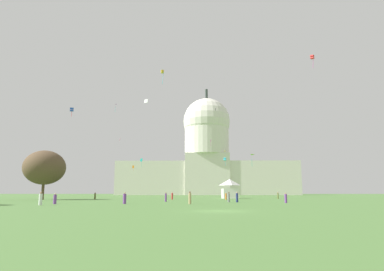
# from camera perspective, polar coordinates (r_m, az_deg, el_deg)

# --- Properties ---
(ground_plane) EXTENTS (800.00, 800.00, 0.00)m
(ground_plane) POSITION_cam_1_polar(r_m,az_deg,el_deg) (29.85, 4.78, -12.58)
(ground_plane) COLOR #4C7538
(capitol_building) EXTENTS (119.18, 31.91, 72.94)m
(capitol_building) POSITION_cam_1_polar(r_m,az_deg,el_deg) (229.21, 2.53, -3.70)
(capitol_building) COLOR silver
(capitol_building) RESTS_ON ground_plane
(event_tent) EXTENTS (4.63, 5.28, 5.22)m
(event_tent) POSITION_cam_1_polar(r_m,az_deg,el_deg) (93.99, 6.40, -8.92)
(event_tent) COLOR white
(event_tent) RESTS_ON ground_plane
(tree_west_near) EXTENTS (13.13, 13.37, 11.11)m
(tree_west_near) POSITION_cam_1_polar(r_m,az_deg,el_deg) (84.38, -23.61, -4.97)
(tree_west_near) COLOR brown
(tree_west_near) RESTS_ON ground_plane
(person_purple_near_tree_west) EXTENTS (0.46, 0.46, 1.61)m
(person_purple_near_tree_west) POSITION_cam_1_polar(r_m,az_deg,el_deg) (60.73, -4.44, -10.36)
(person_purple_near_tree_west) COLOR #703D93
(person_purple_near_tree_west) RESTS_ON ground_plane
(person_orange_back_center) EXTENTS (0.49, 0.49, 1.60)m
(person_orange_back_center) POSITION_cam_1_polar(r_m,az_deg,el_deg) (78.43, 5.74, -10.17)
(person_orange_back_center) COLOR orange
(person_orange_back_center) RESTS_ON ground_plane
(person_purple_front_left) EXTENTS (0.43, 0.43, 1.57)m
(person_purple_front_left) POSITION_cam_1_polar(r_m,az_deg,el_deg) (54.97, 15.53, -10.15)
(person_purple_front_left) COLOR #703D93
(person_purple_front_left) RESTS_ON ground_plane
(person_olive_edge_west) EXTENTS (0.38, 0.38, 1.70)m
(person_olive_edge_west) POSITION_cam_1_polar(r_m,az_deg,el_deg) (89.13, 14.29, -9.81)
(person_olive_edge_west) COLOR olive
(person_olive_edge_west) RESTS_ON ground_plane
(person_purple_mid_left) EXTENTS (0.64, 0.64, 1.62)m
(person_purple_mid_left) POSITION_cam_1_polar(r_m,az_deg,el_deg) (49.45, -11.29, -10.39)
(person_purple_mid_left) COLOR #703D93
(person_purple_mid_left) RESTS_ON ground_plane
(person_grey_near_tent) EXTENTS (0.46, 0.46, 1.70)m
(person_grey_near_tent) POSITION_cam_1_polar(r_m,az_deg,el_deg) (57.40, 6.20, -10.33)
(person_grey_near_tent) COLOR gray
(person_grey_near_tent) RESTS_ON ground_plane
(person_olive_front_center) EXTENTS (0.43, 0.43, 1.63)m
(person_olive_front_center) POSITION_cam_1_polar(r_m,az_deg,el_deg) (84.28, -16.03, -9.80)
(person_olive_front_center) COLOR olive
(person_olive_front_center) RESTS_ON ground_plane
(person_navy_back_right) EXTENTS (0.38, 0.38, 1.69)m
(person_navy_back_right) POSITION_cam_1_polar(r_m,az_deg,el_deg) (56.77, 7.60, -10.32)
(person_navy_back_right) COLOR navy
(person_navy_back_right) RESTS_ON ground_plane
(person_purple_near_tree_east) EXTENTS (0.61, 0.61, 1.50)m
(person_purple_near_tree_east) POSITION_cam_1_polar(r_m,az_deg,el_deg) (51.40, -22.10, -9.91)
(person_purple_near_tree_east) COLOR #703D93
(person_purple_near_tree_east) RESTS_ON ground_plane
(person_tan_deep_crowd) EXTENTS (0.54, 0.54, 1.75)m
(person_tan_deep_crowd) POSITION_cam_1_polar(r_m,az_deg,el_deg) (47.78, -0.36, -10.52)
(person_tan_deep_crowd) COLOR tan
(person_tan_deep_crowd) RESTS_ON ground_plane
(person_white_lawn_far_left) EXTENTS (0.56, 0.56, 1.68)m
(person_white_lawn_far_left) POSITION_cam_1_polar(r_m,az_deg,el_deg) (47.15, -24.17, -9.75)
(person_white_lawn_far_left) COLOR silver
(person_white_lawn_far_left) RESTS_ON ground_plane
(person_red_edge_east) EXTENTS (0.40, 0.40, 1.71)m
(person_red_edge_east) POSITION_cam_1_polar(r_m,az_deg,el_deg) (78.60, -3.36, -10.16)
(person_red_edge_east) COLOR red
(person_red_edge_east) RESTS_ON ground_plane
(kite_blue_mid) EXTENTS (1.30, 1.33, 2.67)m
(kite_blue_mid) POSITION_cam_1_polar(r_m,az_deg,el_deg) (103.74, -19.61, 4.14)
(kite_blue_mid) COLOR blue
(kite_gold_mid) EXTENTS (0.82, 0.85, 3.77)m
(kite_gold_mid) POSITION_cam_1_polar(r_m,az_deg,el_deg) (86.50, -5.02, 10.61)
(kite_gold_mid) COLOR gold
(kite_pink_low) EXTENTS (0.50, 0.69, 0.98)m
(kite_pink_low) POSITION_cam_1_polar(r_m,az_deg,el_deg) (107.04, -12.08, -0.69)
(kite_pink_low) COLOR pink
(kite_orange_low) EXTENTS (1.03, 0.24, 2.90)m
(kite_orange_low) POSITION_cam_1_polar(r_m,az_deg,el_deg) (176.40, -9.88, -5.26)
(kite_orange_low) COLOR orange
(kite_red_mid) EXTENTS (1.08, 1.08, 3.38)m
(kite_red_mid) POSITION_cam_1_polar(r_m,az_deg,el_deg) (89.29, 19.61, 12.34)
(kite_red_mid) COLOR red
(kite_lime_low) EXTENTS (1.62, 1.54, 3.43)m
(kite_lime_low) POSITION_cam_1_polar(r_m,az_deg,el_deg) (107.36, 9.96, -3.57)
(kite_lime_low) COLOR #8CD133
(kite_white_mid) EXTENTS (0.79, 0.57, 0.95)m
(kite_white_mid) POSITION_cam_1_polar(r_m,az_deg,el_deg) (76.96, -7.76, 5.77)
(kite_white_mid) COLOR white
(kite_violet_mid) EXTENTS (1.29, 1.32, 2.62)m
(kite_violet_mid) POSITION_cam_1_polar(r_m,az_deg,el_deg) (133.34, -12.91, 4.92)
(kite_violet_mid) COLOR purple
(kite_cyan_low) EXTENTS (1.27, 1.30, 3.66)m
(kite_cyan_low) POSITION_cam_1_polar(r_m,az_deg,el_deg) (140.81, 5.57, -3.99)
(kite_cyan_low) COLOR #33BCDB
(kite_magenta_mid) EXTENTS (0.41, 0.99, 3.68)m
(kite_magenta_mid) POSITION_cam_1_polar(r_m,az_deg,el_deg) (186.23, 3.19, -0.95)
(kite_magenta_mid) COLOR #D1339E
(kite_yellow_low) EXTENTS (0.87, 1.44, 0.36)m
(kite_yellow_low) POSITION_cam_1_polar(r_m,az_deg,el_deg) (99.82, 5.86, -2.93)
(kite_yellow_low) COLOR yellow
(kite_turquoise_low) EXTENTS (1.27, 0.52, 4.03)m
(kite_turquoise_low) POSITION_cam_1_polar(r_m,az_deg,el_deg) (156.50, -8.54, -4.20)
(kite_turquoise_low) COLOR teal
(kite_black_high) EXTENTS (0.52, 1.15, 1.52)m
(kite_black_high) POSITION_cam_1_polar(r_m,az_deg,el_deg) (171.80, 4.00, 4.44)
(kite_black_high) COLOR black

